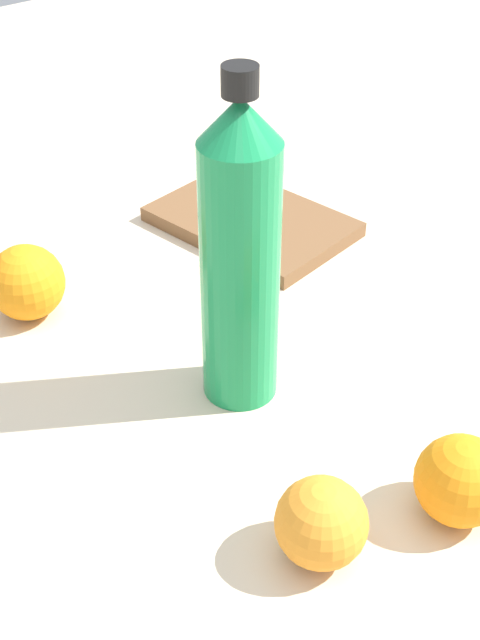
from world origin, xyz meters
TOP-DOWN VIEW (x-y plane):
  - ground_plane at (0.00, 0.00)m, footprint 2.40×2.40m
  - water_bottle at (-0.03, 0.01)m, footprint 0.07×0.07m
  - orange_0 at (-0.22, 0.09)m, footprint 0.07×0.07m
  - orange_1 at (-0.26, -0.03)m, footprint 0.07×0.07m
  - orange_2 at (0.20, 0.11)m, footprint 0.08×0.08m
  - cutting_board at (0.19, -0.18)m, footprint 0.25×0.19m

SIDE VIEW (x-z plane):
  - ground_plane at x=0.00m, z-range 0.00..0.00m
  - cutting_board at x=0.19m, z-range 0.00..0.02m
  - orange_0 at x=-0.22m, z-range 0.00..0.07m
  - orange_1 at x=-0.26m, z-range 0.00..0.07m
  - orange_2 at x=0.20m, z-range 0.00..0.08m
  - water_bottle at x=-0.03m, z-range -0.01..0.30m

